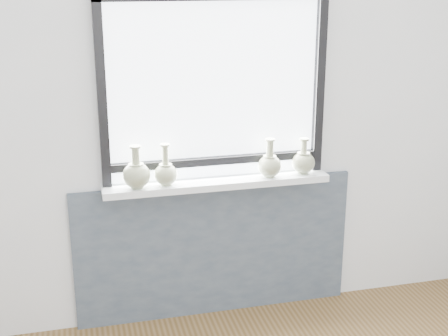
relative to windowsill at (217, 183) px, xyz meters
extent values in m
cube|color=silver|center=(0.00, 0.10, 0.42)|extent=(3.60, 0.02, 2.60)
cube|color=#4C5663|center=(0.00, 0.07, -0.45)|extent=(1.70, 0.03, 0.86)
cube|color=silver|center=(0.00, 0.00, 0.00)|extent=(1.32, 0.18, 0.04)
cube|color=black|center=(-0.62, 0.05, 0.55)|extent=(0.05, 0.06, 1.05)
cube|color=black|center=(0.62, 0.05, 0.55)|extent=(0.05, 0.06, 1.05)
cube|color=black|center=(0.00, 0.05, 0.12)|extent=(1.20, 0.05, 0.04)
cube|color=white|center=(0.00, 0.08, 0.52)|extent=(1.20, 0.01, 1.00)
cylinder|color=#99A07C|center=(-0.47, -0.03, 0.02)|extent=(0.07, 0.07, 0.01)
ellipsoid|color=#99A07C|center=(-0.47, -0.03, 0.09)|extent=(0.16, 0.16, 0.14)
cone|color=#99A07C|center=(-0.47, -0.03, 0.15)|extent=(0.09, 0.09, 0.03)
cylinder|color=#99A07C|center=(-0.47, -0.03, 0.20)|extent=(0.04, 0.04, 0.11)
cylinder|color=#99A07C|center=(-0.47, -0.03, 0.26)|extent=(0.06, 0.06, 0.01)
cylinder|color=#99A07C|center=(-0.30, -0.02, 0.02)|extent=(0.06, 0.06, 0.01)
ellipsoid|color=#99A07C|center=(-0.30, -0.02, 0.08)|extent=(0.13, 0.13, 0.12)
cone|color=#99A07C|center=(-0.30, -0.02, 0.13)|extent=(0.07, 0.07, 0.03)
cylinder|color=#99A07C|center=(-0.30, -0.02, 0.19)|extent=(0.04, 0.04, 0.12)
cylinder|color=#99A07C|center=(-0.30, -0.02, 0.25)|extent=(0.06, 0.06, 0.01)
cylinder|color=#99A07C|center=(0.31, -0.02, 0.02)|extent=(0.06, 0.06, 0.01)
ellipsoid|color=#99A07C|center=(0.31, -0.02, 0.08)|extent=(0.14, 0.14, 0.13)
cone|color=#99A07C|center=(0.31, -0.02, 0.13)|extent=(0.08, 0.08, 0.03)
cylinder|color=#99A07C|center=(0.31, -0.02, 0.18)|extent=(0.04, 0.04, 0.11)
cylinder|color=#99A07C|center=(0.31, -0.02, 0.24)|extent=(0.06, 0.06, 0.01)
cylinder|color=#99A07C|center=(0.53, 0.00, 0.02)|extent=(0.06, 0.06, 0.01)
ellipsoid|color=#99A07C|center=(0.53, 0.00, 0.08)|extent=(0.14, 0.14, 0.13)
cone|color=#99A07C|center=(0.53, 0.00, 0.13)|extent=(0.08, 0.08, 0.03)
cylinder|color=#99A07C|center=(0.53, 0.00, 0.18)|extent=(0.04, 0.04, 0.09)
cylinder|color=#99A07C|center=(0.53, 0.00, 0.23)|extent=(0.06, 0.06, 0.01)
camera|label=1|loc=(-0.79, -3.32, 1.18)|focal=50.00mm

